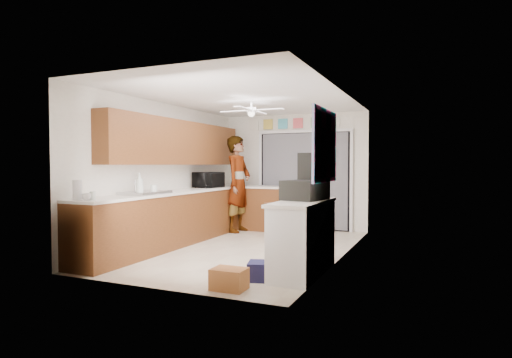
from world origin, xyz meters
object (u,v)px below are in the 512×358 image
(suitcase, at_px, (305,190))
(navy_crate, at_px, (263,271))
(soap_bottle, at_px, (139,184))
(cardboard_box, at_px, (229,279))
(dog, at_px, (299,229))
(paper_towel_roll, at_px, (77,190))
(cup, at_px, (86,197))
(microwave, at_px, (208,180))
(man, at_px, (238,184))

(suitcase, height_order, navy_crate, suitcase)
(soap_bottle, distance_m, cardboard_box, 2.61)
(navy_crate, xyz_separation_m, dog, (-0.43, 2.79, 0.10))
(paper_towel_roll, distance_m, cardboard_box, 2.40)
(navy_crate, bearing_deg, cardboard_box, -112.06)
(cup, xyz_separation_m, cardboard_box, (2.05, 0.05, -0.87))
(dog, bearing_deg, soap_bottle, -117.25)
(navy_crate, bearing_deg, microwave, 130.39)
(cup, height_order, cardboard_box, cup)
(microwave, xyz_separation_m, cup, (0.05, -3.26, -0.11))
(cup, height_order, navy_crate, cup)
(man, height_order, dog, man)
(suitcase, distance_m, cardboard_box, 1.60)
(suitcase, relative_size, dog, 1.10)
(paper_towel_roll, xyz_separation_m, dog, (1.98, 3.35, -0.86))
(cardboard_box, distance_m, dog, 3.31)
(suitcase, relative_size, man, 0.30)
(dog, bearing_deg, paper_towel_roll, -106.36)
(soap_bottle, bearing_deg, cup, -85.60)
(paper_towel_roll, relative_size, dog, 0.48)
(microwave, distance_m, cup, 3.27)
(cup, bearing_deg, suitcase, 25.56)
(soap_bottle, relative_size, cardboard_box, 0.88)
(man, bearing_deg, microwave, 144.67)
(soap_bottle, distance_m, suitcase, 2.66)
(suitcase, bearing_deg, man, 141.47)
(cup, bearing_deg, navy_crate, 13.93)
(microwave, bearing_deg, soap_bottle, -167.78)
(cup, height_order, paper_towel_roll, paper_towel_roll)
(cup, bearing_deg, cardboard_box, 1.40)
(microwave, height_order, man, man)
(cup, height_order, dog, cup)
(suitcase, xyz_separation_m, dog, (-0.75, 2.12, -0.85))
(man, xyz_separation_m, dog, (1.47, -0.45, -0.78))
(microwave, height_order, suitcase, microwave)
(soap_bottle, bearing_deg, dog, 48.53)
(man, bearing_deg, dog, -105.73)
(dog, bearing_deg, cup, -104.37)
(cup, relative_size, suitcase, 0.19)
(soap_bottle, relative_size, dog, 0.61)
(paper_towel_roll, height_order, man, man)
(soap_bottle, height_order, paper_towel_roll, soap_bottle)
(suitcase, relative_size, cardboard_box, 1.57)
(soap_bottle, xyz_separation_m, cardboard_box, (2.14, -1.13, -0.99))
(cardboard_box, bearing_deg, soap_bottle, 152.12)
(paper_towel_roll, distance_m, suitcase, 2.99)
(soap_bottle, bearing_deg, man, 80.40)
(soap_bottle, distance_m, navy_crate, 2.62)
(paper_towel_roll, bearing_deg, navy_crate, 13.07)
(cardboard_box, height_order, dog, dog)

